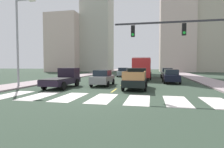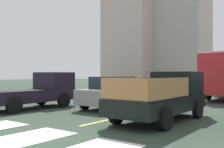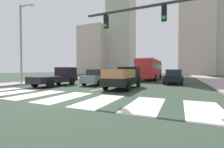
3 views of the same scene
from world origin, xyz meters
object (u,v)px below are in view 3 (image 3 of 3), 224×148
Objects in this scene: sedan_mid at (173,77)px; sedan_near_left at (135,74)px; city_bus at (150,68)px; sedan_far at (98,77)px; pickup_stakebed at (125,78)px; streetlight_left at (22,41)px; traffic_signal_gantry at (187,22)px; pickup_dark at (58,77)px; sedan_near_right at (177,75)px.

sedan_mid and sedan_near_left have the same top height.
sedan_far is (-3.88, -10.94, -1.09)m from city_bus.
streetlight_left reaches higher than pickup_stakebed.
sedan_far is at bearing -151.80° from sedan_mid.
traffic_signal_gantry is at bearing -8.66° from streetlight_left.
sedan_mid is at bearing 30.30° from sedan_far.
pickup_dark is at bearing -175.61° from pickup_stakebed.
sedan_near_left is at bearing 80.06° from pickup_dark.
sedan_far is at bearing 35.16° from pickup_dark.
sedan_mid is (3.82, -6.43, -1.09)m from city_bus.
sedan_mid is 8.93m from sedan_far.
sedan_near_right is 19.24m from traffic_signal_gantry.
pickup_dark is at bearing 164.55° from traffic_signal_gantry.
sedan_far is at bearing -121.31° from sedan_near_right.
traffic_signal_gantry reaches higher than sedan_far.
pickup_stakebed is 1.18× the size of sedan_near_left.
traffic_signal_gantry is (12.16, -3.36, 3.29)m from pickup_dark.
sedan_near_left is at bearing 112.28° from traffic_signal_gantry.
sedan_far is 10.93m from traffic_signal_gantry.
pickup_dark is 19.28m from sedan_near_right.
sedan_mid and sedan_far have the same top height.
city_bus is at bearing 88.46° from pickup_stakebed.
traffic_signal_gantry is (8.71, -21.26, 3.35)m from sedan_near_left.
sedan_mid is at bearing 32.58° from pickup_dark.
pickup_stakebed is 7.15m from traffic_signal_gantry.
pickup_stakebed and pickup_dark have the same top height.
pickup_dark is 1.18× the size of sedan_near_right.
sedan_near_left is 23.22m from traffic_signal_gantry.
sedan_near_left is at bearing 90.02° from sedan_far.
sedan_far is (-3.80, 1.66, -0.08)m from pickup_stakebed.
sedan_mid is (11.19, 6.88, -0.06)m from pickup_dark.
sedan_far is 1.00× the size of sedan_near_right.
streetlight_left reaches higher than city_bus.
sedan_near_right is at bearing 59.06° from sedan_far.
sedan_far is at bearing 146.60° from traffic_signal_gantry.
pickup_dark is 4.21m from sedan_far.
pickup_stakebed is at bearing -91.23° from city_bus.
traffic_signal_gantry is at bearing -40.94° from pickup_stakebed.
pickup_dark is at bearing -119.79° from city_bus.
traffic_signal_gantry is (0.79, -18.93, 3.35)m from sedan_near_right.
streetlight_left reaches higher than sedan_far.
streetlight_left is at bearing -114.11° from sedan_near_left.
sedan_far is 15.38m from sedan_near_right.
streetlight_left is (-11.89, -14.13, 3.02)m from city_bus.
sedan_near_right is (11.37, 15.57, -0.06)m from pickup_dark.
sedan_near_right is (4.01, 2.26, -1.09)m from city_bus.
pickup_dark is 18.23m from sedan_near_left.
sedan_near_left is (-3.83, 17.20, -0.08)m from pickup_stakebed.
pickup_stakebed reaches higher than sedan_near_left.
traffic_signal_gantry reaches higher than sedan_near_left.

